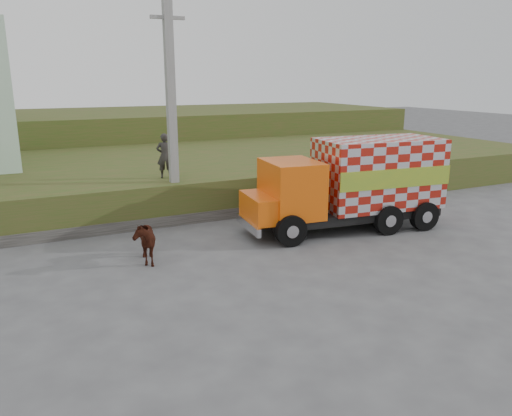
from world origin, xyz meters
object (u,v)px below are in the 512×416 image
utility_pole (171,111)px  cargo_truck (354,183)px  cow (143,240)px  pedestrian (165,156)px

utility_pole → cargo_truck: utility_pole is taller
cow → pedestrian: 5.31m
cargo_truck → pedestrian: size_ratio=4.27×
utility_pole → cargo_truck: (5.43, -3.58, -2.45)m
utility_pole → cow: (-2.09, -3.72, -3.42)m
utility_pole → pedestrian: utility_pole is taller
cow → pedestrian: pedestrian is taller
cow → pedestrian: (2.02, 4.61, 1.69)m
cargo_truck → pedestrian: 7.13m
cargo_truck → cow: size_ratio=4.67×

